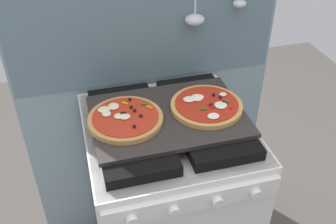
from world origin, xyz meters
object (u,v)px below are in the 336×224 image
(baking_tray, at_px, (168,116))
(pizza_left, at_px, (125,119))
(pizza_right, at_px, (206,105))
(stove, at_px, (168,203))

(baking_tray, relative_size, pizza_left, 2.08)
(pizza_left, height_order, pizza_right, same)
(pizza_left, bearing_deg, pizza_right, 1.12)
(stove, xyz_separation_m, pizza_right, (0.14, 0.00, 0.48))
(baking_tray, height_order, pizza_right, pizza_right)
(stove, relative_size, pizza_left, 3.46)
(baking_tray, bearing_deg, pizza_right, 1.14)
(pizza_right, bearing_deg, pizza_left, -178.88)
(baking_tray, bearing_deg, pizza_left, -178.90)
(baking_tray, distance_m, pizza_left, 0.15)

